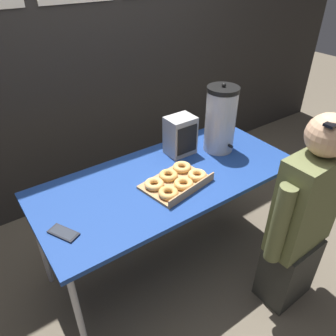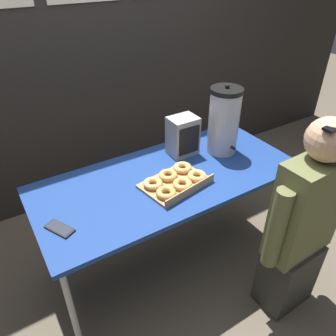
{
  "view_description": "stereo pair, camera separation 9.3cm",
  "coord_description": "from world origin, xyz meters",
  "px_view_note": "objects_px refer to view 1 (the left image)",
  "views": [
    {
      "loc": [
        -0.92,
        -1.3,
        1.86
      ],
      "look_at": [
        -0.0,
        0.0,
        0.8
      ],
      "focal_mm": 35.0,
      "sensor_mm": 36.0,
      "label": 1
    },
    {
      "loc": [
        -0.85,
        -1.35,
        1.86
      ],
      "look_at": [
        -0.0,
        0.0,
        0.8
      ],
      "focal_mm": 35.0,
      "sensor_mm": 36.0,
      "label": 2
    }
  ],
  "objects_px": {
    "coffee_urn": "(220,119)",
    "donut_box": "(176,181)",
    "cell_phone": "(64,233)",
    "person_seated": "(302,222)",
    "space_heater": "(180,136)"
  },
  "relations": [
    {
      "from": "space_heater",
      "to": "donut_box",
      "type": "bearing_deg",
      "value": -130.46
    },
    {
      "from": "donut_box",
      "to": "cell_phone",
      "type": "relative_size",
      "value": 2.54
    },
    {
      "from": "donut_box",
      "to": "cell_phone",
      "type": "height_order",
      "value": "donut_box"
    },
    {
      "from": "space_heater",
      "to": "person_seated",
      "type": "xyz_separation_m",
      "value": [
        0.23,
        -0.82,
        -0.26
      ]
    },
    {
      "from": "space_heater",
      "to": "person_seated",
      "type": "height_order",
      "value": "person_seated"
    },
    {
      "from": "coffee_urn",
      "to": "space_heater",
      "type": "distance_m",
      "value": 0.28
    },
    {
      "from": "donut_box",
      "to": "person_seated",
      "type": "relative_size",
      "value": 0.33
    },
    {
      "from": "person_seated",
      "to": "coffee_urn",
      "type": "bearing_deg",
      "value": -92.12
    },
    {
      "from": "donut_box",
      "to": "cell_phone",
      "type": "distance_m",
      "value": 0.67
    },
    {
      "from": "donut_box",
      "to": "person_seated",
      "type": "bearing_deg",
      "value": -59.74
    },
    {
      "from": "coffee_urn",
      "to": "person_seated",
      "type": "distance_m",
      "value": 0.79
    },
    {
      "from": "cell_phone",
      "to": "space_heater",
      "type": "xyz_separation_m",
      "value": [
        0.9,
        0.28,
        0.12
      ]
    },
    {
      "from": "cell_phone",
      "to": "coffee_urn",
      "type": "bearing_deg",
      "value": -18.6
    },
    {
      "from": "donut_box",
      "to": "coffee_urn",
      "type": "height_order",
      "value": "coffee_urn"
    },
    {
      "from": "coffee_urn",
      "to": "donut_box",
      "type": "bearing_deg",
      "value": -160.86
    }
  ]
}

